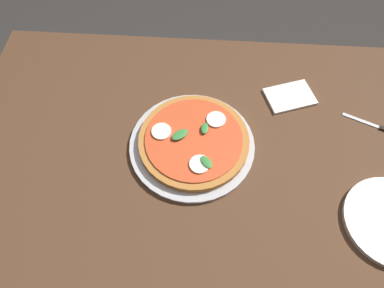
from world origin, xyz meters
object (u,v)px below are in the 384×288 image
dining_table (200,171)px  knife (381,128)px  napkin (290,97)px  pizza (194,140)px  serving_tray (192,145)px

dining_table → knife: knife is taller
dining_table → napkin: size_ratio=9.71×
napkin → dining_table: bearing=39.1°
pizza → napkin: 0.31m
serving_tray → dining_table: bearing=142.7°
pizza → knife: size_ratio=1.83×
dining_table → napkin: napkin is taller
pizza → napkin: (-0.26, -0.17, -0.02)m
dining_table → napkin: (-0.24, -0.20, 0.11)m
serving_tray → knife: bearing=-169.9°
serving_tray → knife: serving_tray is taller
knife → serving_tray: bearing=10.1°
dining_table → napkin: bearing=-140.9°
serving_tray → napkin: 0.32m
napkin → pizza: bearing=33.9°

